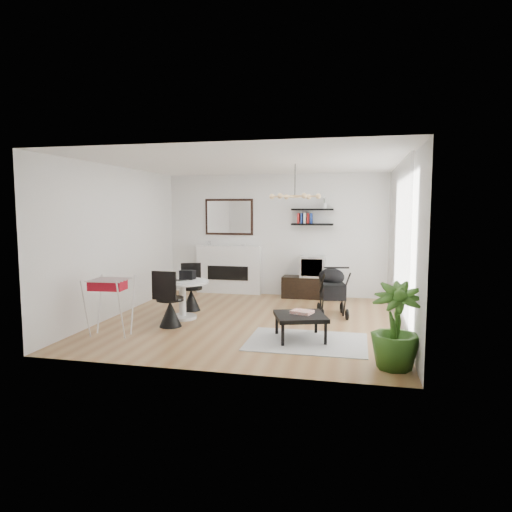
% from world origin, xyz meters
% --- Properties ---
extents(floor, '(5.00, 5.00, 0.00)m').
position_xyz_m(floor, '(0.00, 0.00, 0.00)').
color(floor, olive).
rests_on(floor, ground).
extents(ceiling, '(5.00, 5.00, 0.00)m').
position_xyz_m(ceiling, '(0.00, 0.00, 2.70)').
color(ceiling, white).
rests_on(ceiling, wall_back).
extents(wall_back, '(5.00, 0.00, 5.00)m').
position_xyz_m(wall_back, '(0.00, 2.50, 1.35)').
color(wall_back, white).
rests_on(wall_back, floor).
extents(wall_left, '(0.00, 5.00, 5.00)m').
position_xyz_m(wall_left, '(-2.50, 0.00, 1.35)').
color(wall_left, white).
rests_on(wall_left, floor).
extents(wall_right, '(0.00, 5.00, 5.00)m').
position_xyz_m(wall_right, '(2.50, 0.00, 1.35)').
color(wall_right, white).
rests_on(wall_right, floor).
extents(sheer_curtain, '(0.04, 3.60, 2.60)m').
position_xyz_m(sheer_curtain, '(2.40, 0.20, 1.35)').
color(sheer_curtain, white).
rests_on(sheer_curtain, wall_right).
extents(fireplace, '(1.50, 0.17, 2.16)m').
position_xyz_m(fireplace, '(-1.10, 2.42, 0.69)').
color(fireplace, white).
rests_on(fireplace, floor).
extents(shelf_lower, '(0.90, 0.25, 0.04)m').
position_xyz_m(shelf_lower, '(0.80, 2.37, 1.60)').
color(shelf_lower, black).
rests_on(shelf_lower, wall_back).
extents(shelf_upper, '(0.90, 0.25, 0.04)m').
position_xyz_m(shelf_upper, '(0.80, 2.37, 1.92)').
color(shelf_upper, black).
rests_on(shelf_upper, wall_back).
extents(pendant_lamp, '(0.90, 0.90, 0.10)m').
position_xyz_m(pendant_lamp, '(0.70, 0.30, 2.15)').
color(pendant_lamp, tan).
rests_on(pendant_lamp, ceiling).
extents(tv_console, '(1.24, 0.43, 0.47)m').
position_xyz_m(tv_console, '(0.80, 2.27, 0.23)').
color(tv_console, black).
rests_on(tv_console, floor).
extents(crt_tv, '(0.53, 0.46, 0.46)m').
position_xyz_m(crt_tv, '(0.83, 2.27, 0.69)').
color(crt_tv, silver).
rests_on(crt_tv, tv_console).
extents(dining_table, '(0.92, 0.92, 0.67)m').
position_xyz_m(dining_table, '(-1.23, -0.08, 0.44)').
color(dining_table, white).
rests_on(dining_table, floor).
extents(laptop, '(0.36, 0.30, 0.02)m').
position_xyz_m(laptop, '(-1.28, -0.16, 0.68)').
color(laptop, black).
rests_on(laptop, dining_table).
extents(black_bag, '(0.28, 0.19, 0.16)m').
position_xyz_m(black_bag, '(-1.22, 0.15, 0.75)').
color(black_bag, black).
rests_on(black_bag, dining_table).
extents(newspaper, '(0.40, 0.36, 0.01)m').
position_xyz_m(newspaper, '(-1.10, -0.20, 0.68)').
color(newspaper, silver).
rests_on(newspaper, dining_table).
extents(drinking_glass, '(0.05, 0.05, 0.09)m').
position_xyz_m(drinking_glass, '(-1.47, 0.03, 0.72)').
color(drinking_glass, white).
rests_on(drinking_glass, dining_table).
extents(chair_far, '(0.47, 0.48, 0.89)m').
position_xyz_m(chair_far, '(-1.32, 0.58, 0.28)').
color(chair_far, black).
rests_on(chair_far, floor).
extents(chair_near, '(0.45, 0.46, 0.95)m').
position_xyz_m(chair_near, '(-1.23, -0.66, 0.30)').
color(chair_near, black).
rests_on(chair_near, floor).
extents(drying_rack, '(0.63, 0.59, 0.89)m').
position_xyz_m(drying_rack, '(-1.90, -1.36, 0.47)').
color(drying_rack, white).
rests_on(drying_rack, floor).
extents(stroller, '(0.63, 0.84, 0.96)m').
position_xyz_m(stroller, '(1.34, 0.75, 0.41)').
color(stroller, black).
rests_on(stroller, floor).
extents(rug, '(1.73, 1.25, 0.01)m').
position_xyz_m(rug, '(1.08, -1.03, 0.01)').
color(rug, '#A2A2A2').
rests_on(rug, floor).
extents(coffee_table, '(0.91, 0.91, 0.37)m').
position_xyz_m(coffee_table, '(0.96, -0.93, 0.34)').
color(coffee_table, black).
rests_on(coffee_table, rug).
extents(magazines, '(0.36, 0.32, 0.04)m').
position_xyz_m(magazines, '(0.98, -0.85, 0.40)').
color(magazines, '#CD4D33').
rests_on(magazines, coffee_table).
extents(potted_plant, '(0.64, 0.64, 1.06)m').
position_xyz_m(potted_plant, '(2.24, -1.90, 0.53)').
color(potted_plant, '#2F5C1A').
rests_on(potted_plant, floor).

